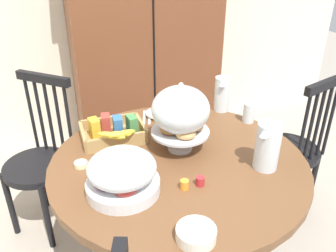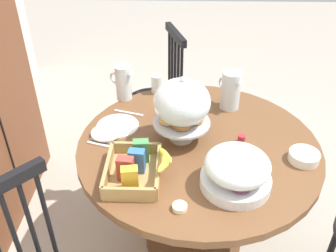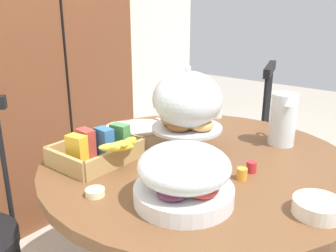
{
  "view_description": "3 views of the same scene",
  "coord_description": "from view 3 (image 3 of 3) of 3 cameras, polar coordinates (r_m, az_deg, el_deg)",
  "views": [
    {
      "loc": [
        -0.39,
        -1.15,
        1.65
      ],
      "look_at": [
        0.11,
        0.28,
        0.84
      ],
      "focal_mm": 37.86,
      "sensor_mm": 36.0,
      "label": 1
    },
    {
      "loc": [
        -1.38,
        0.24,
        1.87
      ],
      "look_at": [
        0.11,
        0.28,
        0.84
      ],
      "focal_mm": 40.57,
      "sensor_mm": 36.0,
      "label": 2
    },
    {
      "loc": [
        -0.97,
        -0.57,
        1.3
      ],
      "look_at": [
        0.11,
        0.28,
        0.84
      ],
      "focal_mm": 39.08,
      "sensor_mm": 36.0,
      "label": 3
    }
  ],
  "objects": [
    {
      "name": "fruit_platter_covered",
      "position": [
        1.08,
        2.51,
        -7.74
      ],
      "size": [
        0.3,
        0.3,
        0.18
      ],
      "color": "silver",
      "rests_on": "dining_table"
    },
    {
      "name": "china_plate_large",
      "position": [
        1.74,
        -4.23,
        -0.15
      ],
      "size": [
        0.22,
        0.22,
        0.01
      ],
      "primitive_type": "cylinder",
      "color": "white",
      "rests_on": "dining_table"
    },
    {
      "name": "cereal_bowl",
      "position": [
        1.13,
        22.34,
        -11.66
      ],
      "size": [
        0.14,
        0.14,
        0.04
      ],
      "primitive_type": "cylinder",
      "color": "white",
      "rests_on": "dining_table"
    },
    {
      "name": "jam_jar_strawberry",
      "position": [
        1.32,
        12.87,
        -6.23
      ],
      "size": [
        0.04,
        0.04,
        0.04
      ],
      "primitive_type": "cylinder",
      "color": "#B7282D",
      "rests_on": "dining_table"
    },
    {
      "name": "butter_dish",
      "position": [
        1.17,
        -11.3,
        -10.11
      ],
      "size": [
        0.06,
        0.06,
        0.02
      ],
      "primitive_type": "cylinder",
      "color": "beige",
      "rests_on": "dining_table"
    },
    {
      "name": "orange_juice_pitcher",
      "position": [
        1.94,
        1.68,
        4.56
      ],
      "size": [
        0.11,
        0.16,
        0.2
      ],
      "color": "silver",
      "rests_on": "dining_table"
    },
    {
      "name": "china_plate_small",
      "position": [
        1.72,
        -7.14,
        -0.11
      ],
      "size": [
        0.15,
        0.15,
        0.01
      ],
      "primitive_type": "cylinder",
      "color": "white",
      "rests_on": "china_plate_large"
    },
    {
      "name": "drinking_glass",
      "position": [
        1.91,
        7.51,
        2.96
      ],
      "size": [
        0.06,
        0.06,
        0.11
      ],
      "primitive_type": "cylinder",
      "color": "silver",
      "rests_on": "dining_table"
    },
    {
      "name": "milk_pitcher",
      "position": [
        1.59,
        17.45,
        0.67
      ],
      "size": [
        0.17,
        0.12,
        0.22
      ],
      "color": "silver",
      "rests_on": "dining_table"
    },
    {
      "name": "table_knife",
      "position": [
        1.68,
        -8.35,
        -1.11
      ],
      "size": [
        0.06,
        0.17,
        0.01
      ],
      "primitive_type": "cube",
      "rotation": [
        0.0,
        0.0,
        7.56
      ],
      "color": "silver",
      "rests_on": "dining_table"
    },
    {
      "name": "jam_jar_apricot",
      "position": [
        1.26,
        11.46,
        -7.32
      ],
      "size": [
        0.04,
        0.04,
        0.04
      ],
      "primitive_type": "cylinder",
      "color": "orange",
      "rests_on": "dining_table"
    },
    {
      "name": "wooden_armoire",
      "position": [
        2.47,
        -19.59,
        10.1
      ],
      "size": [
        1.18,
        0.6,
        1.96
      ],
      "color": "brown",
      "rests_on": "ground_plane"
    },
    {
      "name": "dinner_fork",
      "position": [
        1.67,
        -9.27,
        -1.3
      ],
      "size": [
        0.06,
        0.17,
        0.01
      ],
      "primitive_type": "cube",
      "rotation": [
        0.0,
        0.0,
        7.56
      ],
      "color": "silver",
      "rests_on": "dining_table"
    },
    {
      "name": "windsor_chair_by_cabinet",
      "position": [
        2.32,
        11.24,
        -3.27
      ],
      "size": [
        0.43,
        0.43,
        0.97
      ],
      "color": "black",
      "rests_on": "ground_plane"
    },
    {
      "name": "cereal_basket",
      "position": [
        1.39,
        -10.57,
        -3.55
      ],
      "size": [
        0.32,
        0.3,
        0.12
      ],
      "color": "tan",
      "rests_on": "dining_table"
    },
    {
      "name": "dining_table",
      "position": [
        1.51,
        4.58,
        -12.58
      ],
      "size": [
        1.19,
        1.19,
        0.74
      ],
      "color": "brown",
      "rests_on": "ground_plane"
    },
    {
      "name": "soup_spoon",
      "position": [
        1.81,
        -0.4,
        0.56
      ],
      "size": [
        0.06,
        0.17,
        0.01
      ],
      "primitive_type": "cube",
      "rotation": [
        0.0,
        0.0,
        7.56
      ],
      "color": "silver",
      "rests_on": "dining_table"
    },
    {
      "name": "pastry_stand_with_dome",
      "position": [
        1.42,
        3.03,
        3.6
      ],
      "size": [
        0.28,
        0.28,
        0.34
      ],
      "color": "silver",
      "rests_on": "dining_table"
    }
  ]
}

